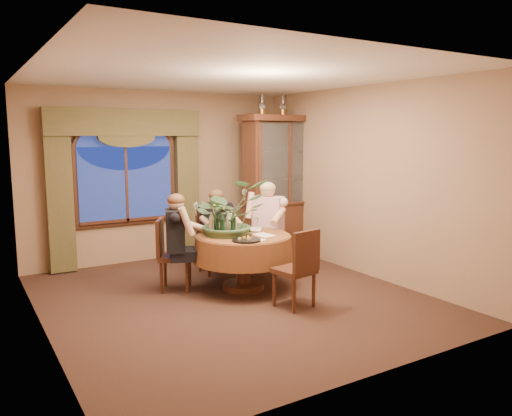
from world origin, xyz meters
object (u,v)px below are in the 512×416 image
chair_right (268,242)px  wine_bottle_1 (216,223)px  oil_lamp_left (262,105)px  chair_back (175,255)px  chair_back_right (214,242)px  person_back (176,244)px  person_pink (268,227)px  wine_bottle_4 (228,224)px  wine_bottle_2 (233,225)px  dining_table (243,262)px  china_cabinet (282,185)px  wine_bottle_3 (222,225)px  centerpiece_plant (228,187)px  olive_bowl (246,233)px  oil_lamp_center (283,105)px  person_scarf (216,232)px  wine_bottle_0 (211,224)px  oil_lamp_right (303,106)px  chair_front_left (294,268)px  stoneware_vase (232,224)px

chair_right → wine_bottle_1: wine_bottle_1 is taller
oil_lamp_left → chair_back: oil_lamp_left is taller
chair_back_right → person_back: person_back is taller
person_pink → wine_bottle_4: (-0.93, -0.47, 0.22)m
chair_right → person_back: person_back is taller
oil_lamp_left → wine_bottle_2: oil_lamp_left is taller
person_back → dining_table: bearing=90.0°
oil_lamp_left → person_pink: size_ratio=0.24×
china_cabinet → chair_right: (-0.93, -0.98, -0.73)m
oil_lamp_left → wine_bottle_3: oil_lamp_left is taller
oil_lamp_left → centerpiece_plant: 2.26m
olive_bowl → wine_bottle_1: wine_bottle_1 is taller
oil_lamp_center → chair_back: bearing=-156.9°
person_pink → person_scarf: (-0.72, 0.32, -0.05)m
dining_table → wine_bottle_0: size_ratio=4.14×
oil_lamp_right → person_back: (-2.92, -1.18, -1.92)m
oil_lamp_center → chair_front_left: bearing=-121.2°
china_cabinet → oil_lamp_center: size_ratio=7.11×
oil_lamp_left → olive_bowl: size_ratio=1.95×
oil_lamp_left → chair_front_left: size_ratio=0.35×
china_cabinet → oil_lamp_left: oil_lamp_left is taller
oil_lamp_center → wine_bottle_3: bearing=-142.5°
oil_lamp_left → dining_table: bearing=-129.3°
wine_bottle_0 → chair_back: bearing=137.1°
dining_table → olive_bowl: size_ratio=7.81×
dining_table → wine_bottle_3: wine_bottle_3 is taller
dining_table → chair_back: chair_back is taller
chair_right → chair_back_right: (-0.69, 0.41, 0.00)m
chair_back_right → stoneware_vase: (-0.14, -0.82, 0.41)m
oil_lamp_right → person_scarf: 2.90m
oil_lamp_center → oil_lamp_left: bearing=180.0°
wine_bottle_1 → wine_bottle_2: size_ratio=1.00×
dining_table → olive_bowl: 0.41m
chair_right → oil_lamp_left: bearing=-63.2°
olive_bowl → wine_bottle_0: 0.48m
person_pink → wine_bottle_0: 1.25m
dining_table → person_back: person_back is taller
china_cabinet → stoneware_vase: china_cabinet is taller
chair_back_right → wine_bottle_1: (-0.33, -0.73, 0.44)m
centerpiece_plant → person_back: bearing=167.3°
chair_back_right → wine_bottle_2: size_ratio=2.91×
wine_bottle_0 → wine_bottle_3: bearing=-51.8°
chair_back → oil_lamp_left: bearing=146.8°
chair_back → person_pink: size_ratio=0.69×
wine_bottle_4 → chair_back_right: bearing=75.6°
wine_bottle_3 → person_pink: bearing=27.1°
chair_right → olive_bowl: (-0.70, -0.57, 0.30)m
wine_bottle_0 → oil_lamp_right: bearing=29.2°
oil_lamp_left → wine_bottle_4: bearing=-134.6°
centerpiece_plant → wine_bottle_3: bearing=-137.1°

